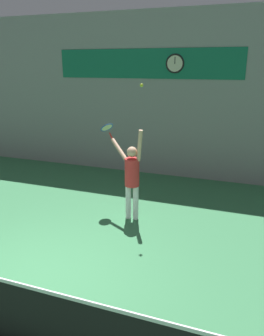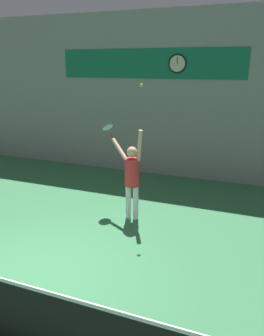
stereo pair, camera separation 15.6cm
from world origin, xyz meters
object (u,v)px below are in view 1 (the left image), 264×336
at_px(scoreboard_clock, 175,64).
at_px(tennis_racket, 107,128).
at_px(tennis_player, 132,175).
at_px(tennis_ball, 142,85).

bearing_deg(scoreboard_clock, tennis_racket, -108.66).
height_order(tennis_player, tennis_ball, tennis_ball).
relative_size(scoreboard_clock, tennis_player, 0.26).
bearing_deg(tennis_racket, scoreboard_clock, 71.34).
distance_m(tennis_player, tennis_ball, 1.99).
xyz_separation_m(scoreboard_clock, tennis_racket, (-0.95, -2.82, -1.47)).
bearing_deg(tennis_ball, scoreboard_clock, 91.44).
bearing_deg(scoreboard_clock, tennis_ball, -88.56).
distance_m(scoreboard_clock, tennis_racket, 3.32).
xyz_separation_m(tennis_player, tennis_ball, (0.24, -0.06, 1.98)).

